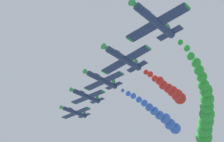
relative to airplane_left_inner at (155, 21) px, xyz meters
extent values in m
cylinder|color=navy|center=(-0.01, -0.18, -0.03)|extent=(1.30, 9.00, 1.30)
cone|color=#1E8438|center=(-0.01, 4.92, -0.03)|extent=(1.24, 1.20, 1.24)
cube|color=navy|center=(-0.03, -0.58, -0.13)|extent=(9.04, 1.90, 2.05)
cylinder|color=#1E8438|center=(-4.53, -0.58, 0.81)|extent=(0.43, 1.40, 0.43)
cylinder|color=#1E8438|center=(4.48, -0.58, -1.06)|extent=(0.43, 1.40, 0.43)
cube|color=navy|center=(0.00, -4.18, 0.02)|extent=(3.76, 1.20, 0.95)
cube|color=#1E8438|center=(0.19, -4.28, 0.92)|extent=(0.46, 1.10, 1.59)
ellipsoid|color=black|center=(0.09, 1.62, 0.46)|extent=(0.93, 2.20, 0.85)
sphere|color=green|center=(0.05, -7.40, -0.04)|extent=(0.87, 0.87, 0.87)
sphere|color=green|center=(0.10, -9.61, -0.09)|extent=(1.01, 1.01, 1.01)
sphere|color=green|center=(0.58, -11.83, -0.41)|extent=(1.31, 1.31, 1.31)
sphere|color=green|center=(0.73, -14.05, -0.67)|extent=(1.61, 1.61, 1.61)
sphere|color=green|center=(1.34, -16.26, -0.98)|extent=(1.77, 1.77, 1.77)
sphere|color=green|center=(1.86, -18.48, -1.30)|extent=(1.87, 1.87, 1.87)
sphere|color=green|center=(2.61, -20.70, -1.92)|extent=(2.07, 2.07, 2.07)
sphere|color=green|center=(3.16, -22.92, -2.13)|extent=(2.43, 2.43, 2.43)
sphere|color=green|center=(4.00, -25.13, -2.94)|extent=(2.60, 2.60, 2.60)
sphere|color=green|center=(5.09, -27.35, -3.55)|extent=(2.65, 2.65, 2.65)
sphere|color=green|center=(6.15, -29.57, -4.36)|extent=(3.00, 3.00, 3.00)
sphere|color=green|center=(7.39, -31.78, -5.00)|extent=(3.10, 3.10, 3.10)
sphere|color=green|center=(8.79, -34.00, -5.91)|extent=(3.25, 3.25, 3.25)
sphere|color=green|center=(10.05, -36.22, -6.94)|extent=(3.47, 3.47, 3.47)
cylinder|color=navy|center=(11.31, -9.06, 1.13)|extent=(1.32, 9.00, 1.32)
cone|color=#1E8438|center=(11.31, -3.96, 1.13)|extent=(1.25, 1.20, 1.25)
cube|color=navy|center=(11.29, -9.46, 1.03)|extent=(9.00, 1.90, 2.25)
cylinder|color=#1E8438|center=(6.81, -9.46, 2.07)|extent=(0.43, 1.40, 0.43)
cylinder|color=#1E8438|center=(15.77, -9.46, -0.01)|extent=(0.43, 1.40, 0.43)
cube|color=navy|center=(11.32, -13.06, 1.18)|extent=(3.74, 1.20, 1.03)
cube|color=#1E8438|center=(11.53, -13.16, 2.07)|extent=(0.50, 1.10, 1.59)
ellipsoid|color=black|center=(11.42, -7.26, 1.61)|extent=(0.94, 2.20, 0.86)
sphere|color=red|center=(11.17, -15.67, 1.00)|extent=(0.94, 0.94, 0.94)
sphere|color=red|center=(11.24, -17.27, 1.17)|extent=(1.14, 1.14, 1.14)
sphere|color=red|center=(11.24, -18.87, 0.85)|extent=(1.24, 1.24, 1.24)
sphere|color=red|center=(11.13, -20.48, 0.92)|extent=(1.64, 1.64, 1.64)
sphere|color=red|center=(11.30, -22.08, 0.60)|extent=(1.78, 1.78, 1.78)
sphere|color=red|center=(11.09, -23.68, 0.40)|extent=(1.87, 1.87, 1.87)
sphere|color=red|center=(11.05, -25.28, 0.25)|extent=(2.14, 2.14, 2.14)
sphere|color=red|center=(10.89, -26.89, -0.08)|extent=(2.38, 2.38, 2.38)
sphere|color=red|center=(11.09, -28.49, -0.28)|extent=(2.49, 2.49, 2.49)
cylinder|color=navy|center=(23.67, -18.92, 3.62)|extent=(1.25, 9.00, 1.25)
cone|color=#1E8438|center=(23.67, -13.82, 3.62)|extent=(1.19, 1.20, 1.19)
cube|color=navy|center=(23.65, -19.32, 3.52)|extent=(9.13, 1.90, 1.53)
cylinder|color=#1E8438|center=(19.10, -19.32, 4.19)|extent=(0.41, 1.40, 0.41)
cylinder|color=#1E8438|center=(28.20, -19.32, 2.84)|extent=(0.41, 1.40, 0.41)
cube|color=navy|center=(23.67, -22.92, 3.67)|extent=(3.79, 1.20, 0.74)
cube|color=#1E8438|center=(23.81, -23.02, 4.57)|extent=(0.37, 1.10, 1.60)
ellipsoid|color=black|center=(23.74, -17.12, 4.11)|extent=(0.89, 2.20, 0.81)
sphere|color=blue|center=(23.53, -25.96, 3.50)|extent=(0.82, 0.82, 0.82)
sphere|color=blue|center=(23.48, -28.00, 3.36)|extent=(1.20, 1.20, 1.20)
sphere|color=blue|center=(23.48, -30.04, 3.41)|extent=(1.40, 1.40, 1.40)
sphere|color=blue|center=(23.29, -32.09, 3.08)|extent=(1.48, 1.48, 1.48)
sphere|color=blue|center=(23.15, -34.13, 2.77)|extent=(1.67, 1.67, 1.67)
sphere|color=blue|center=(23.05, -36.17, 2.28)|extent=(1.95, 1.95, 1.95)
sphere|color=blue|center=(22.91, -38.21, 1.84)|extent=(2.09, 2.09, 2.09)
sphere|color=blue|center=(22.68, -40.25, 1.27)|extent=(2.21, 2.21, 2.21)
sphere|color=blue|center=(22.25, -42.29, 0.84)|extent=(2.64, 2.64, 2.64)
sphere|color=blue|center=(22.13, -44.33, -0.15)|extent=(2.82, 2.82, 2.82)
sphere|color=blue|center=(21.77, -46.37, -0.87)|extent=(2.82, 2.82, 2.82)
cylinder|color=navy|center=(35.01, -27.29, 5.02)|extent=(1.22, 9.00, 1.22)
cone|color=#1E8438|center=(35.01, -22.19, 5.02)|extent=(1.16, 1.20, 1.16)
cube|color=navy|center=(35.00, -27.69, 4.92)|extent=(9.16, 1.90, 1.21)
cylinder|color=#1E8438|center=(30.43, -27.69, 5.44)|extent=(0.40, 1.40, 0.40)
cylinder|color=#1E8438|center=(39.57, -27.69, 4.41)|extent=(0.40, 1.40, 0.40)
cube|color=navy|center=(35.02, -31.29, 5.07)|extent=(3.80, 1.20, 0.60)
cube|color=#1E8438|center=(35.12, -31.39, 5.98)|extent=(0.32, 1.10, 1.61)
ellipsoid|color=black|center=(35.07, -25.49, 5.51)|extent=(0.87, 2.20, 0.79)
cylinder|color=navy|center=(47.98, -37.48, 6.11)|extent=(1.23, 9.00, 1.23)
cone|color=#1E8438|center=(47.98, -32.38, 6.11)|extent=(1.17, 1.20, 1.17)
cube|color=navy|center=(47.97, -37.88, 6.01)|extent=(9.15, 1.90, 1.36)
cylinder|color=#1E8438|center=(43.41, -37.88, 6.60)|extent=(0.40, 1.40, 0.40)
cylinder|color=#1E8438|center=(52.53, -37.88, 5.42)|extent=(0.40, 1.40, 0.40)
cube|color=navy|center=(47.99, -41.48, 6.15)|extent=(3.79, 1.20, 0.67)
cube|color=#1E8438|center=(48.10, -41.58, 7.06)|extent=(0.34, 1.10, 1.60)
ellipsoid|color=black|center=(48.04, -35.68, 6.60)|extent=(0.88, 2.20, 0.80)
camera|label=1|loc=(-21.66, 38.60, -26.87)|focal=61.42mm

